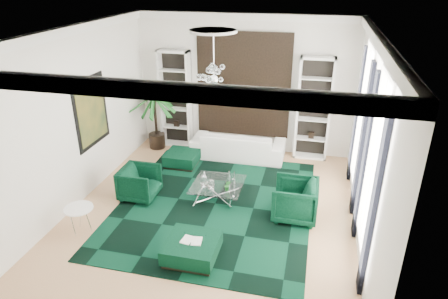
% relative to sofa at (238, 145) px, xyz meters
% --- Properties ---
extents(floor, '(6.00, 7.00, 0.02)m').
position_rel_sofa_xyz_m(floor, '(0.00, -2.85, -0.38)').
color(floor, tan).
rests_on(floor, ground).
extents(ceiling, '(6.00, 7.00, 0.02)m').
position_rel_sofa_xyz_m(ceiling, '(0.00, -2.85, 3.44)').
color(ceiling, white).
rests_on(ceiling, ground).
extents(wall_back, '(6.00, 0.02, 3.80)m').
position_rel_sofa_xyz_m(wall_back, '(0.00, 0.66, 1.53)').
color(wall_back, white).
rests_on(wall_back, ground).
extents(wall_front, '(6.00, 0.02, 3.80)m').
position_rel_sofa_xyz_m(wall_front, '(0.00, -6.36, 1.53)').
color(wall_front, white).
rests_on(wall_front, ground).
extents(wall_left, '(0.02, 7.00, 3.80)m').
position_rel_sofa_xyz_m(wall_left, '(-3.01, -2.85, 1.53)').
color(wall_left, white).
rests_on(wall_left, ground).
extents(wall_right, '(0.02, 7.00, 3.80)m').
position_rel_sofa_xyz_m(wall_right, '(3.01, -2.85, 1.53)').
color(wall_right, white).
rests_on(wall_right, ground).
extents(crown_molding, '(6.00, 7.00, 0.18)m').
position_rel_sofa_xyz_m(crown_molding, '(0.00, -2.85, 3.33)').
color(crown_molding, white).
rests_on(crown_molding, ceiling).
extents(ceiling_medallion, '(0.90, 0.90, 0.05)m').
position_rel_sofa_xyz_m(ceiling_medallion, '(0.00, -2.55, 3.40)').
color(ceiling_medallion, white).
rests_on(ceiling_medallion, ceiling).
extents(tapestry, '(2.50, 0.06, 2.80)m').
position_rel_sofa_xyz_m(tapestry, '(0.00, 0.61, 1.53)').
color(tapestry, black).
rests_on(tapestry, wall_back).
extents(shelving_left, '(0.90, 0.38, 2.80)m').
position_rel_sofa_xyz_m(shelving_left, '(-1.95, 0.46, 1.03)').
color(shelving_left, white).
rests_on(shelving_left, floor).
extents(shelving_right, '(0.90, 0.38, 2.80)m').
position_rel_sofa_xyz_m(shelving_right, '(1.95, 0.46, 1.03)').
color(shelving_right, white).
rests_on(shelving_right, floor).
extents(painting, '(0.04, 1.30, 1.60)m').
position_rel_sofa_xyz_m(painting, '(-2.97, -2.25, 1.48)').
color(painting, black).
rests_on(painting, wall_left).
extents(window_near, '(0.03, 1.10, 2.90)m').
position_rel_sofa_xyz_m(window_near, '(2.99, -3.75, 1.53)').
color(window_near, white).
rests_on(window_near, wall_right).
extents(curtain_near_a, '(0.07, 0.30, 3.25)m').
position_rel_sofa_xyz_m(curtain_near_a, '(2.96, -4.53, 1.28)').
color(curtain_near_a, black).
rests_on(curtain_near_a, floor).
extents(curtain_near_b, '(0.07, 0.30, 3.25)m').
position_rel_sofa_xyz_m(curtain_near_b, '(2.96, -2.97, 1.28)').
color(curtain_near_b, black).
rests_on(curtain_near_b, floor).
extents(window_far, '(0.03, 1.10, 2.90)m').
position_rel_sofa_xyz_m(window_far, '(2.99, -1.35, 1.53)').
color(window_far, white).
rests_on(window_far, wall_right).
extents(curtain_far_a, '(0.07, 0.30, 3.25)m').
position_rel_sofa_xyz_m(curtain_far_a, '(2.96, -2.13, 1.28)').
color(curtain_far_a, black).
rests_on(curtain_far_a, floor).
extents(curtain_far_b, '(0.07, 0.30, 3.25)m').
position_rel_sofa_xyz_m(curtain_far_b, '(2.96, -0.57, 1.28)').
color(curtain_far_b, black).
rests_on(curtain_far_b, floor).
extents(rug, '(4.20, 5.00, 0.02)m').
position_rel_sofa_xyz_m(rug, '(0.00, -2.55, -0.36)').
color(rug, black).
rests_on(rug, floor).
extents(sofa, '(2.54, 0.99, 0.74)m').
position_rel_sofa_xyz_m(sofa, '(0.00, 0.00, 0.00)').
color(sofa, white).
rests_on(sofa, floor).
extents(armchair_left, '(0.83, 0.80, 0.75)m').
position_rel_sofa_xyz_m(armchair_left, '(-1.75, -2.65, 0.01)').
color(armchair_left, black).
rests_on(armchair_left, floor).
extents(armchair_right, '(0.93, 0.90, 0.84)m').
position_rel_sofa_xyz_m(armchair_right, '(1.75, -2.65, 0.05)').
color(armchair_right, black).
rests_on(armchair_right, floor).
extents(coffee_table, '(1.12, 1.12, 0.39)m').
position_rel_sofa_xyz_m(coffee_table, '(0.00, -2.30, -0.18)').
color(coffee_table, white).
rests_on(coffee_table, floor).
extents(ottoman_side, '(0.83, 0.83, 0.37)m').
position_rel_sofa_xyz_m(ottoman_side, '(-1.35, -0.85, -0.19)').
color(ottoman_side, black).
rests_on(ottoman_side, floor).
extents(ottoman_front, '(0.93, 0.93, 0.37)m').
position_rel_sofa_xyz_m(ottoman_front, '(0.05, -4.40, -0.19)').
color(ottoman_front, black).
rests_on(ottoman_front, floor).
extents(book, '(0.38, 0.25, 0.03)m').
position_rel_sofa_xyz_m(book, '(0.05, -4.40, 0.01)').
color(book, white).
rests_on(book, ottoman_front).
extents(side_table, '(0.56, 0.56, 0.54)m').
position_rel_sofa_xyz_m(side_table, '(-2.35, -4.15, -0.10)').
color(side_table, white).
rests_on(side_table, floor).
extents(palm, '(1.60, 1.60, 2.56)m').
position_rel_sofa_xyz_m(palm, '(-2.45, 0.10, 0.91)').
color(palm, '#206C26').
rests_on(palm, floor).
extents(chandelier, '(0.72, 0.72, 0.65)m').
position_rel_sofa_xyz_m(chandelier, '(0.00, -2.55, 2.48)').
color(chandelier, white).
rests_on(chandelier, ceiling).
extents(table_plant, '(0.14, 0.11, 0.25)m').
position_rel_sofa_xyz_m(table_plant, '(0.28, -2.53, 0.14)').
color(table_plant, '#206C26').
rests_on(table_plant, coffee_table).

